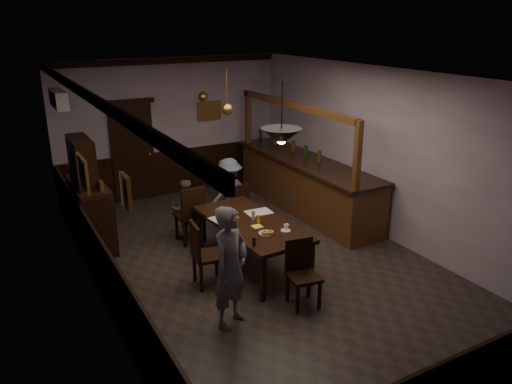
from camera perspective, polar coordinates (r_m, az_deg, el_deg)
room at (r=7.59m, az=0.66°, el=1.85°), size 5.01×8.01×3.01m
dining_table at (r=7.86m, az=-0.57°, el=-3.86°), size 1.09×2.24×0.75m
chair_far_left at (r=8.75m, az=-7.37°, el=-2.30°), size 0.47×0.47×1.05m
chair_far_right at (r=9.16m, az=-2.22°, el=-1.57°), size 0.45×0.45×0.94m
chair_near at (r=6.95m, az=5.23°, el=-8.79°), size 0.46×0.46×0.94m
chair_side at (r=7.37m, az=-6.07°, el=-6.80°), size 0.48×0.48×1.00m
person_standing at (r=6.36m, az=-2.92°, el=-8.57°), size 0.70×0.62×1.62m
person_seated_left at (r=9.01m, az=-8.12°, el=-1.92°), size 0.56×0.45×1.09m
person_seated_right at (r=9.33m, az=-3.10°, el=-0.15°), size 0.96×0.69×1.35m
newspaper_left at (r=7.99m, az=-3.79°, el=-2.97°), size 0.47×0.37×0.01m
newspaper_right at (r=8.20m, az=0.31°, el=-2.32°), size 0.44×0.33×0.01m
napkin at (r=7.66m, az=0.13°, el=-3.94°), size 0.16×0.16×0.00m
saucer at (r=7.52m, az=3.40°, el=-4.40°), size 0.15×0.15×0.01m
coffee_cup at (r=7.55m, az=3.48°, el=-3.96°), size 0.08×0.08×0.07m
pastry_plate at (r=7.42m, az=1.15°, el=-4.72°), size 0.22×0.22×0.01m
pastry_ring_a at (r=7.37m, az=1.09°, el=-4.64°), size 0.13×0.13×0.04m
pastry_ring_b at (r=7.38m, az=1.57°, el=-4.61°), size 0.13×0.13×0.04m
soda_can at (r=7.77m, az=0.29°, el=-3.14°), size 0.07×0.07×0.12m
beer_glass at (r=7.72m, az=-2.31°, el=-2.98°), size 0.06×0.06×0.20m
water_glass at (r=7.89m, az=-0.31°, el=-2.65°), size 0.06×0.06×0.15m
pepper_mill at (r=7.00m, az=-0.22°, el=-5.69°), size 0.04×0.04×0.14m
sideboard at (r=9.01m, az=-18.51°, el=-1.24°), size 0.52×1.45×1.91m
bar_counter at (r=10.24m, az=5.70°, el=1.00°), size 0.94×4.03×2.26m
door_back at (r=10.93m, az=-13.89°, el=4.31°), size 0.90×0.06×2.10m
ac_unit at (r=9.36m, az=-21.63°, el=9.84°), size 0.20×0.85×0.30m
picture_left_small at (r=5.09m, az=-14.64°, el=-0.01°), size 0.04×0.28×0.36m
picture_left_large at (r=7.47m, az=-19.16°, el=2.08°), size 0.04×0.62×0.48m
picture_back at (r=11.36m, az=-5.36°, el=9.23°), size 0.55×0.04×0.42m
pendant_iron at (r=6.72m, az=2.92°, el=6.37°), size 0.56×0.56×0.83m
pendant_brass_mid at (r=8.63m, az=-3.32°, el=9.43°), size 0.20×0.20×0.81m
pendant_brass_far at (r=10.08m, az=-6.11°, el=10.78°), size 0.20×0.20×0.81m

